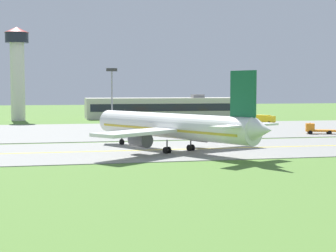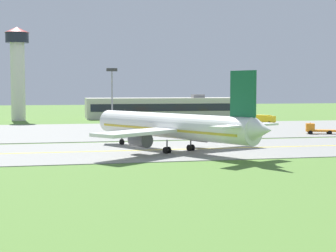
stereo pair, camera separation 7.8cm
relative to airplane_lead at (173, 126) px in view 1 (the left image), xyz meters
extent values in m
plane|color=#517A33|center=(0.66, 2.22, -4.13)|extent=(500.00, 500.00, 0.00)
cube|color=gray|center=(0.66, 2.22, -4.08)|extent=(240.00, 28.00, 0.10)
cube|color=gray|center=(10.66, 44.22, -4.08)|extent=(140.00, 52.00, 0.10)
cube|color=yellow|center=(0.66, 2.22, -4.03)|extent=(220.00, 0.60, 0.01)
cylinder|color=white|center=(-0.24, 0.42, 0.07)|extent=(20.47, 31.44, 4.00)
cone|color=white|center=(-9.35, 16.18, 0.07)|extent=(4.59, 4.15, 3.80)
cone|color=white|center=(8.96, -15.51, 0.47)|extent=(4.54, 4.47, 3.40)
cube|color=gold|center=(-0.24, 0.42, -0.43)|extent=(19.18, 29.13, 0.36)
cube|color=#1E232D|center=(-8.25, 14.28, 0.77)|extent=(3.84, 3.26, 0.70)
cube|color=white|center=(-6.50, -5.73, -0.43)|extent=(14.77, 13.02, 0.50)
cylinder|color=#47474C|center=(-5.77, -3.00, -1.83)|extent=(3.69, 4.09, 2.30)
cylinder|color=black|center=(-6.57, -1.62, -1.83)|extent=(1.94, 1.27, 2.10)
cube|color=white|center=(8.22, 2.77, -0.43)|extent=(15.71, 10.07, 0.50)
cylinder|color=#47474C|center=(5.48, 3.50, -1.83)|extent=(3.69, 4.09, 2.30)
cylinder|color=black|center=(4.68, 4.89, -1.83)|extent=(1.94, 1.27, 2.10)
cube|color=#145938|center=(7.26, -12.57, 5.32)|extent=(2.55, 4.01, 6.50)
cube|color=white|center=(4.59, -14.34, 0.87)|extent=(6.26, 5.47, 0.30)
cube|color=white|center=(10.13, -11.14, 0.87)|extent=(6.46, 4.63, 0.30)
cylinder|color=slate|center=(-6.74, 11.68, -2.76)|extent=(0.24, 0.24, 1.65)
cylinder|color=black|center=(-6.74, 11.68, -3.58)|extent=(0.85, 1.13, 1.10)
cylinder|color=slate|center=(-1.50, -2.61, -2.76)|extent=(0.24, 0.24, 1.65)
cylinder|color=black|center=(-1.73, -2.75, -3.58)|extent=(0.85, 1.13, 1.10)
cylinder|color=black|center=(-1.26, -2.47, -3.58)|extent=(0.85, 1.13, 1.10)
cylinder|color=slate|center=(3.01, -0.01, -2.76)|extent=(0.24, 0.24, 1.65)
cylinder|color=black|center=(2.77, -0.15, -3.58)|extent=(0.85, 1.13, 1.10)
cylinder|color=black|center=(3.25, 0.13, -3.58)|extent=(0.85, 1.13, 1.10)
cube|color=#264CA5|center=(-0.99, 30.97, -2.63)|extent=(2.58, 2.65, 1.80)
cube|color=#1E232D|center=(-0.34, 31.37, -2.32)|extent=(1.07, 1.63, 0.81)
cube|color=#264CA5|center=(-3.54, 29.38, -2.53)|extent=(4.68, 4.00, 2.00)
cylinder|color=orange|center=(-0.99, 30.97, -1.63)|extent=(0.20, 0.20, 0.18)
cylinder|color=black|center=(-1.52, 31.82, -3.68)|extent=(0.92, 0.73, 0.90)
cylinder|color=black|center=(-0.46, 30.12, -3.68)|extent=(0.92, 0.73, 0.90)
cylinder|color=black|center=(-4.80, 29.83, -3.68)|extent=(0.92, 0.73, 0.90)
cylinder|color=black|center=(-3.69, 28.05, -3.68)|extent=(0.92, 0.73, 0.90)
cube|color=orange|center=(37.37, 25.78, -2.63)|extent=(2.39, 2.51, 1.80)
cube|color=#1E232D|center=(36.66, 26.04, -2.32)|extent=(0.76, 1.76, 0.81)
cube|color=orange|center=(40.37, 24.65, -3.33)|extent=(5.04, 3.58, 0.40)
cylinder|color=orange|center=(37.37, 25.78, -1.63)|extent=(0.20, 0.20, 0.18)
cylinder|color=black|center=(37.02, 24.84, -3.68)|extent=(0.95, 0.60, 0.90)
cylinder|color=black|center=(37.73, 26.71, -3.68)|extent=(0.95, 0.60, 0.90)
cylinder|color=black|center=(40.86, 23.34, -3.68)|extent=(0.95, 0.60, 0.90)
cylinder|color=black|center=(41.60, 25.31, -3.68)|extent=(0.95, 0.60, 0.90)
cube|color=yellow|center=(41.69, 57.47, -2.63)|extent=(2.65, 2.59, 1.80)
cube|color=#1E232D|center=(42.10, 56.83, -2.32)|extent=(1.62, 1.09, 0.81)
cube|color=yellow|center=(40.08, 60.00, -2.53)|extent=(4.03, 4.67, 2.00)
cylinder|color=orange|center=(41.69, 57.47, -1.63)|extent=(0.20, 0.20, 0.18)
cylinder|color=black|center=(42.53, 58.01, -3.68)|extent=(0.74, 0.92, 0.90)
cylinder|color=black|center=(40.85, 56.93, -3.68)|extent=(0.74, 0.92, 0.90)
cylinder|color=black|center=(40.51, 61.27, -3.68)|extent=(0.74, 0.92, 0.90)
cylinder|color=black|center=(38.74, 60.14, -3.68)|extent=(0.74, 0.92, 0.90)
cube|color=orange|center=(19.75, 40.51, -2.63)|extent=(2.30, 2.44, 1.80)
cube|color=#1E232D|center=(20.48, 40.29, -2.32)|extent=(0.65, 1.80, 0.81)
cube|color=orange|center=(16.88, 41.38, -2.53)|extent=(4.63, 3.23, 2.00)
cylinder|color=orange|center=(19.75, 40.51, -1.63)|extent=(0.20, 0.20, 0.18)
cylinder|color=black|center=(20.04, 41.47, -3.68)|extent=(0.95, 0.55, 0.90)
cylinder|color=black|center=(19.46, 39.55, -3.68)|extent=(0.95, 0.55, 0.90)
cylinder|color=black|center=(16.38, 42.63, -3.68)|extent=(0.95, 0.55, 0.90)
cylinder|color=black|center=(15.77, 40.62, -3.68)|extent=(0.95, 0.55, 0.90)
cube|color=beige|center=(19.93, 97.19, -0.65)|extent=(55.72, 12.45, 6.96)
cube|color=#1E232D|center=(19.93, 90.91, -0.30)|extent=(53.49, 0.10, 2.51)
cube|color=slate|center=(31.07, 97.19, 3.43)|extent=(4.00, 4.00, 1.20)
cylinder|color=silver|center=(-29.48, 91.76, 8.13)|extent=(4.40, 4.40, 24.53)
cylinder|color=#1E232D|center=(-29.48, 91.76, 22.00)|extent=(7.20, 7.20, 3.20)
cone|color=maroon|center=(-29.48, 91.76, 24.50)|extent=(7.60, 7.60, 1.80)
cylinder|color=gray|center=(-5.88, 35.14, 2.87)|extent=(0.36, 0.36, 14.00)
cube|color=#333333|center=(-5.88, 35.14, 10.22)|extent=(2.40, 0.50, 0.70)
camera|label=1|loc=(-18.92, -83.15, 6.05)|focal=56.87mm
camera|label=2|loc=(-18.85, -83.17, 6.05)|focal=56.87mm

